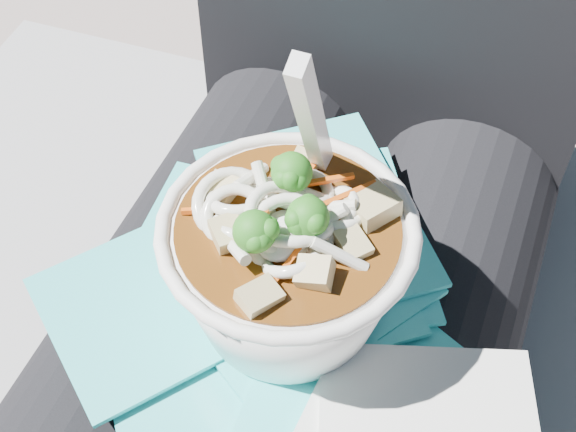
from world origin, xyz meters
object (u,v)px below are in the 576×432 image
(plastic_bag, at_px, (289,322))
(udon_bowl, at_px, (288,258))
(person_body, at_px, (323,253))
(stone_ledge, at_px, (330,382))
(lap, at_px, (282,359))

(plastic_bag, height_order, udon_bowl, udon_bowl)
(person_body, xyz_separation_m, plastic_bag, (0.01, -0.11, 0.07))
(person_body, height_order, plastic_bag, person_body)
(stone_ledge, xyz_separation_m, plastic_bag, (0.01, -0.17, 0.40))
(lap, distance_m, plastic_bag, 0.09)
(stone_ledge, xyz_separation_m, udon_bowl, (0.01, -0.16, 0.46))
(stone_ledge, bearing_deg, udon_bowl, -86.43)
(plastic_bag, relative_size, udon_bowl, 1.86)
(stone_ledge, bearing_deg, lap, -90.00)
(stone_ledge, xyz_separation_m, lap, (0.00, -0.15, 0.31))
(stone_ledge, distance_m, udon_bowl, 0.49)
(lap, bearing_deg, stone_ledge, 90.00)
(lap, bearing_deg, udon_bowl, -53.20)
(stone_ledge, relative_size, plastic_bag, 2.62)
(stone_ledge, height_order, udon_bowl, udon_bowl)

